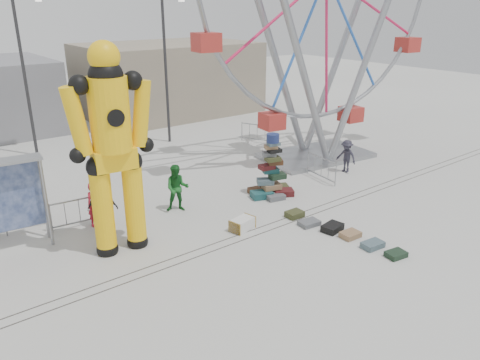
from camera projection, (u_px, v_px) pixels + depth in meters
ground at (279, 237)px, 16.34m from camera, size 90.00×90.00×0.00m
track_line_near at (268, 231)px, 16.79m from camera, size 40.00×0.04×0.01m
track_line_far at (261, 227)px, 17.08m from camera, size 40.00×0.04×0.01m
building_right at (168, 78)px, 34.28m from camera, size 12.00×8.00×5.00m
lamp_post_right at (167, 64)px, 26.16m from camera, size 1.41×0.25×8.00m
lamp_post_left at (26, 70)px, 23.66m from camera, size 1.41×0.25×8.00m
suitcase_tower at (271, 178)px, 19.72m from camera, size 2.10×1.73×2.69m
crash_test_dummy at (113, 144)px, 14.28m from camera, size 2.76×1.21×6.92m
ferris_wheel at (325, 0)px, 22.09m from camera, size 13.58×4.02×15.84m
steamer_trunk at (242, 224)px, 16.83m from camera, size 1.00×0.70×0.43m
row_case_0 at (295, 214)px, 17.87m from camera, size 0.66×0.51×0.23m
row_case_1 at (309, 223)px, 17.21m from camera, size 0.80×0.60×0.17m
row_case_2 at (332, 228)px, 16.77m from camera, size 0.86×0.67×0.25m
row_case_3 at (350, 235)px, 16.31m from camera, size 0.70×0.53×0.20m
row_case_4 at (373, 245)px, 15.62m from camera, size 0.78×0.53×0.20m
row_case_5 at (396, 254)px, 15.05m from camera, size 0.71×0.56×0.18m
barricade_dummy_b at (16, 216)px, 16.70m from camera, size 1.99×0.38×1.10m
barricade_dummy_c at (80, 212)px, 16.99m from camera, size 2.00×0.29×1.10m
barricade_wheel_front at (321, 168)px, 21.51m from camera, size 0.38×1.99×1.10m
barricade_wheel_back at (257, 133)px, 27.32m from camera, size 0.96×1.85×1.10m
pedestrian_red at (95, 204)px, 16.94m from camera, size 0.66×0.49×1.67m
pedestrian_green at (177, 188)px, 18.13m from camera, size 1.15×1.08×1.89m
pedestrian_black at (103, 209)px, 16.45m from camera, size 1.13×0.91×1.79m
pedestrian_grey at (346, 156)px, 22.42m from camera, size 0.72×1.09×1.59m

